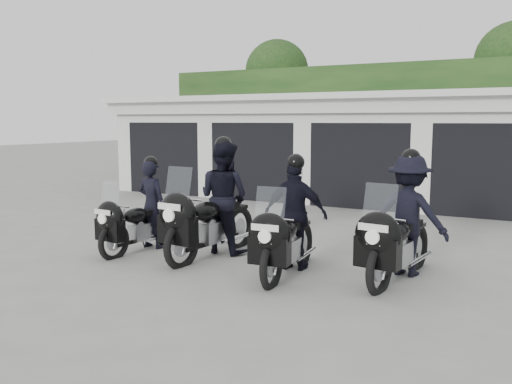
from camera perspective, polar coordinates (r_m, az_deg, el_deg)
The scene contains 7 objects.
ground at distance 9.25m, azimuth 0.26°, elevation -6.60°, with size 80.00×80.00×0.00m, color gray.
garage_block at distance 16.55m, azimuth 13.49°, elevation 4.43°, with size 16.40×6.80×2.96m.
background_vegetation at distance 21.20m, azimuth 17.98°, elevation 8.55°, with size 20.00×3.90×5.80m.
police_bike_a at distance 9.61m, azimuth -11.98°, elevation -2.15°, with size 0.67×1.94×1.69m.
police_bike_b at distance 9.11m, azimuth -4.18°, elevation -1.27°, with size 0.98×2.36×2.06m.
police_bike_c at distance 8.07m, azimuth 3.76°, elevation -3.11°, with size 1.04×2.09×1.82m.
police_bike_d at distance 8.06m, azimuth 15.36°, elevation -3.05°, with size 1.22×2.20×1.92m.
Camera 1 is at (4.20, -7.93, 2.26)m, focal length 38.00 mm.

